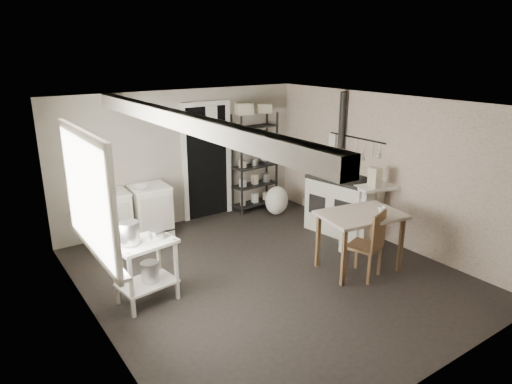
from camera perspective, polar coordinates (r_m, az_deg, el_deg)
floor at (r=6.33m, az=1.58°, el=-10.22°), size 5.00×5.00×0.00m
ceiling at (r=5.64m, az=1.77°, el=10.94°), size 5.00×5.00×0.00m
wall_back at (r=7.96m, az=-9.10°, el=4.26°), size 4.50×0.02×2.30m
wall_front at (r=4.28m, az=22.17°, el=-8.66°), size 4.50×0.02×2.30m
wall_left at (r=4.97m, az=-19.80°, el=-4.77°), size 0.02×5.00×2.30m
wall_right at (r=7.39m, az=15.86°, el=2.79°), size 0.02×5.00×2.30m
window at (r=5.04m, az=-20.50°, el=-0.28°), size 0.12×1.76×1.28m
doorway at (r=8.17m, az=-6.12°, el=3.64°), size 0.96×0.10×2.08m
ceiling_beam at (r=5.04m, az=-9.41°, el=8.78°), size 0.18×5.00×0.18m
wallpaper_panel at (r=7.39m, az=15.81°, el=2.78°), size 0.01×5.00×2.30m
utensil_rail at (r=7.65m, az=12.37°, el=6.61°), size 0.06×1.20×0.44m
prep_table at (r=5.68m, az=-13.58°, el=-9.65°), size 0.76×0.59×0.79m
stockpot at (r=5.42m, az=-15.60°, el=-4.89°), size 0.30×0.30×0.25m
saucepan at (r=5.55m, az=-12.33°, el=-5.09°), size 0.20×0.20×0.11m
bucket at (r=5.70m, az=-13.10°, el=-9.65°), size 0.26×0.26×0.24m
base_cabinets at (r=7.47m, az=-15.38°, el=-2.57°), size 1.33×0.62×0.86m
mixing_bowl at (r=7.26m, az=-14.32°, el=1.08°), size 0.38×0.38×0.07m
counter_cup at (r=7.14m, az=-17.85°, el=0.57°), size 0.16×0.16×0.10m
shelf_rack at (r=8.51m, az=-0.16°, el=3.96°), size 0.89×0.39×1.83m
shelf_jar at (r=8.25m, az=-1.90°, el=6.56°), size 0.11×0.11×0.21m
storage_box_a at (r=8.16m, az=-1.51°, el=10.94°), size 0.36×0.34×0.20m
storage_box_b at (r=8.38m, az=0.95°, el=10.98°), size 0.33×0.32×0.17m
stove at (r=7.67m, az=11.03°, el=-1.88°), size 0.86×1.29×0.94m
stovepipe at (r=7.82m, az=10.65°, el=7.24°), size 0.15×0.15×1.51m
side_ledge at (r=7.32m, az=14.54°, el=-3.17°), size 0.68×0.48×0.95m
oats_box at (r=7.07m, az=14.59°, el=1.07°), size 0.16×0.22×0.30m
work_table at (r=6.46m, az=12.73°, el=-6.32°), size 1.20×0.94×0.82m
table_cup at (r=6.38m, az=15.35°, el=-2.72°), size 0.13×0.13×0.09m
chair at (r=6.24m, az=13.36°, el=-6.21°), size 0.49×0.51×0.94m
flour_sack at (r=8.42m, az=2.60°, el=-1.24°), size 0.54×0.50×0.53m
floor_crock at (r=7.09m, az=10.82°, el=-6.70°), size 0.15×0.15×0.17m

